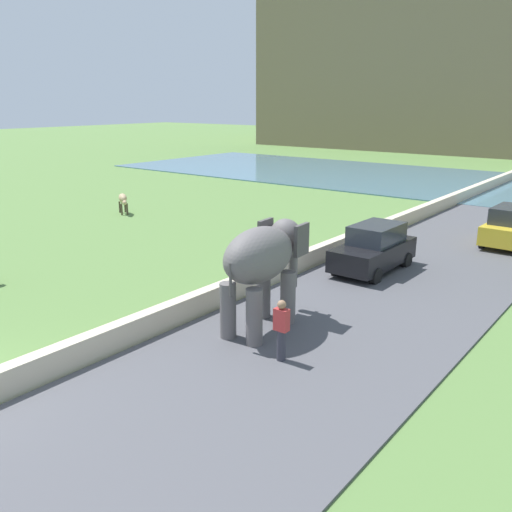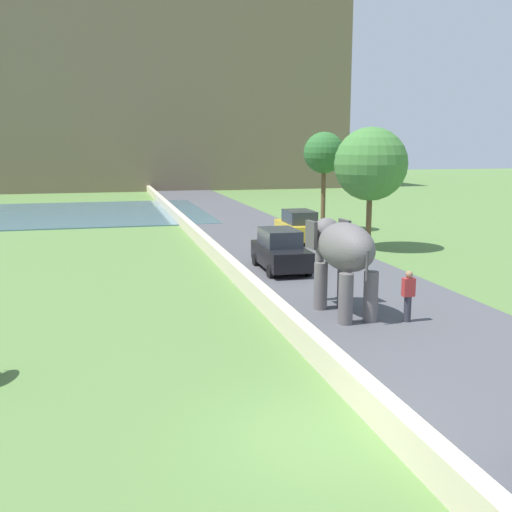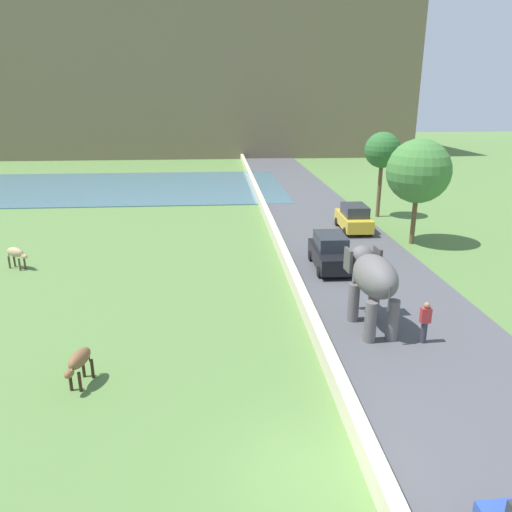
{
  "view_description": "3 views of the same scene",
  "coord_description": "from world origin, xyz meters",
  "px_view_note": "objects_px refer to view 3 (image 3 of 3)",
  "views": [
    {
      "loc": [
        12.05,
        -3.95,
        6.25
      ],
      "look_at": [
        1.76,
        9.32,
        1.46
      ],
      "focal_mm": 38.37,
      "sensor_mm": 36.0,
      "label": 1
    },
    {
      "loc": [
        -3.74,
        -9.65,
        5.34
      ],
      "look_at": [
        1.0,
        9.07,
        1.74
      ],
      "focal_mm": 41.94,
      "sensor_mm": 36.0,
      "label": 2
    },
    {
      "loc": [
        -2.28,
        -9.25,
        8.59
      ],
      "look_at": [
        -0.68,
        11.21,
        1.84
      ],
      "focal_mm": 34.45,
      "sensor_mm": 36.0,
      "label": 3
    }
  ],
  "objects_px": {
    "person_beside_elephant": "(425,322)",
    "cow_brown": "(79,361)",
    "cow_tan": "(16,253)",
    "car_black": "(331,252)",
    "elephant": "(372,279)",
    "car_yellow": "(354,218)"
  },
  "relations": [
    {
      "from": "elephant",
      "to": "cow_brown",
      "type": "height_order",
      "value": "elephant"
    },
    {
      "from": "cow_tan",
      "to": "cow_brown",
      "type": "bearing_deg",
      "value": -61.7
    },
    {
      "from": "person_beside_elephant",
      "to": "cow_brown",
      "type": "distance_m",
      "value": 11.78
    },
    {
      "from": "person_beside_elephant",
      "to": "cow_brown",
      "type": "height_order",
      "value": "person_beside_elephant"
    },
    {
      "from": "car_black",
      "to": "person_beside_elephant",
      "type": "bearing_deg",
      "value": -79.22
    },
    {
      "from": "person_beside_elephant",
      "to": "cow_tan",
      "type": "xyz_separation_m",
      "value": [
        -17.71,
        9.5,
        -0.04
      ]
    },
    {
      "from": "elephant",
      "to": "cow_brown",
      "type": "xyz_separation_m",
      "value": [
        -10.06,
        -3.13,
        -1.2
      ]
    },
    {
      "from": "cow_tan",
      "to": "car_yellow",
      "type": "bearing_deg",
      "value": 16.89
    },
    {
      "from": "person_beside_elephant",
      "to": "cow_tan",
      "type": "bearing_deg",
      "value": 151.8
    },
    {
      "from": "cow_brown",
      "to": "cow_tan",
      "type": "bearing_deg",
      "value": 118.3
    },
    {
      "from": "elephant",
      "to": "car_black",
      "type": "distance_m",
      "value": 6.97
    },
    {
      "from": "car_black",
      "to": "cow_tan",
      "type": "xyz_separation_m",
      "value": [
        -16.14,
        1.25,
        -0.06
      ]
    },
    {
      "from": "car_black",
      "to": "cow_brown",
      "type": "height_order",
      "value": "car_black"
    },
    {
      "from": "elephant",
      "to": "cow_brown",
      "type": "bearing_deg",
      "value": -162.72
    },
    {
      "from": "cow_tan",
      "to": "car_black",
      "type": "bearing_deg",
      "value": -4.45
    },
    {
      "from": "elephant",
      "to": "car_yellow",
      "type": "bearing_deg",
      "value": 77.24
    },
    {
      "from": "elephant",
      "to": "cow_tan",
      "type": "bearing_deg",
      "value": 153.25
    },
    {
      "from": "person_beside_elephant",
      "to": "car_yellow",
      "type": "bearing_deg",
      "value": 84.13
    },
    {
      "from": "person_beside_elephant",
      "to": "car_yellow",
      "type": "height_order",
      "value": "car_yellow"
    },
    {
      "from": "person_beside_elephant",
      "to": "elephant",
      "type": "bearing_deg",
      "value": 139.22
    },
    {
      "from": "car_black",
      "to": "cow_tan",
      "type": "bearing_deg",
      "value": 175.55
    },
    {
      "from": "cow_brown",
      "to": "cow_tan",
      "type": "distance_m",
      "value": 12.78
    }
  ]
}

